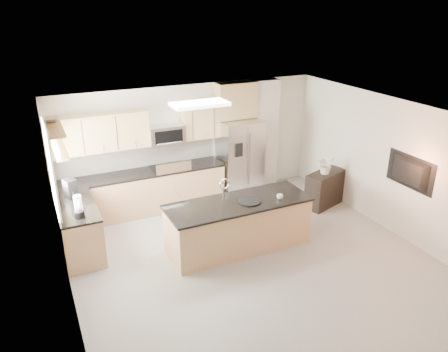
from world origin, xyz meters
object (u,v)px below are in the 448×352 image
flower_vase (326,160)px  coffee_maker (71,189)px  kettle (80,204)px  bowl (50,119)px  microwave (166,135)px  credenza (325,189)px  platter (250,201)px  island (238,224)px  cup (280,197)px  range (171,187)px  television (407,173)px  refrigerator (240,159)px  blender (79,208)px

flower_vase → coffee_maker: bearing=171.9°
kettle → bowl: bowl is taller
microwave → coffee_maker: (-2.10, -0.79, -0.54)m
credenza → platter: bearing=-178.9°
microwave → island: microwave is taller
flower_vase → cup: bearing=-151.8°
range → flower_vase: size_ratio=1.87×
coffee_maker → television: television is taller
island → bowl: 3.75m
refrigerator → platter: size_ratio=4.31×
platter → television: size_ratio=0.38×
television → refrigerator: bearing=31.0°
island → television: size_ratio=2.46×
credenza → range: bearing=137.8°
island → cup: island is taller
platter → kettle: (-2.79, 0.96, 0.10)m
island → refrigerator: bearing=62.3°
television → island: bearing=71.1°
credenza → television: (0.39, -1.77, 0.96)m
island → television: television is taller
range → platter: bearing=-70.8°
platter → blender: 2.92m
island → coffee_maker: bearing=151.1°
kettle → bowl: 1.52m
refrigerator → platter: 2.34m
microwave → television: bearing=-42.8°
microwave → island: 2.60m
credenza → television: bearing=-96.3°
range → island: island is taller
cup → platter: size_ratio=0.27×
bowl → television: 6.37m
kettle → refrigerator: bearing=18.0°
range → blender: 2.66m
cup → blender: (-3.40, 0.77, 0.13)m
kettle → television: television is taller
island → flower_vase: flower_vase is taller
range → coffee_maker: size_ratio=3.27×
kettle → flower_vase: 5.08m
platter → blender: size_ratio=1.04×
cup → bowl: bowl is taller
coffee_maker → blender: bearing=-88.7°
range → microwave: microwave is taller
kettle → cup: bearing=-17.8°
island → flower_vase: (2.46, 0.72, 0.63)m
microwave → bowl: bearing=-162.2°
coffee_maker → microwave: bearing=20.7°
television → credenza: bearing=12.4°
microwave → coffee_maker: microwave is taller
cup → bowl: size_ratio=0.28×
credenza → flower_vase: flower_vase is taller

